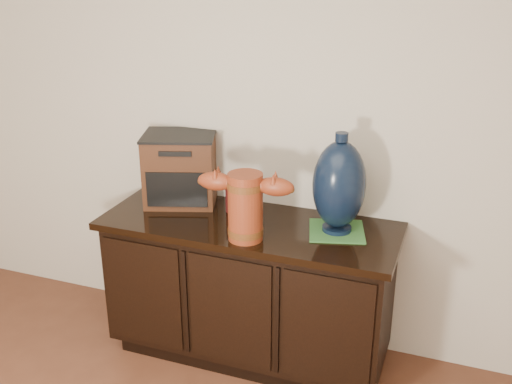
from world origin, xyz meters
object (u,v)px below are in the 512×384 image
at_px(tv_radio, 180,169).
at_px(sideboard, 249,288).
at_px(lamp_base, 339,185).
at_px(terracotta_vessel, 245,203).
at_px(spray_can, 231,197).

bearing_deg(tv_radio, sideboard, -35.76).
bearing_deg(lamp_base, sideboard, -173.38).
distance_m(sideboard, terracotta_vessel, 0.58).
relative_size(tv_radio, spray_can, 2.79).
distance_m(sideboard, tv_radio, 0.71).
bearing_deg(spray_can, tv_radio, 173.26).
relative_size(sideboard, spray_can, 9.24).
distance_m(tv_radio, spray_can, 0.32).
bearing_deg(tv_radio, lamp_base, -24.08).
relative_size(sideboard, terracotta_vessel, 3.24).
bearing_deg(terracotta_vessel, spray_can, 118.82).
bearing_deg(sideboard, tv_radio, 162.60).
relative_size(sideboard, lamp_base, 3.07).
bearing_deg(terracotta_vessel, lamp_base, 24.84).
height_order(sideboard, spray_can, spray_can).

